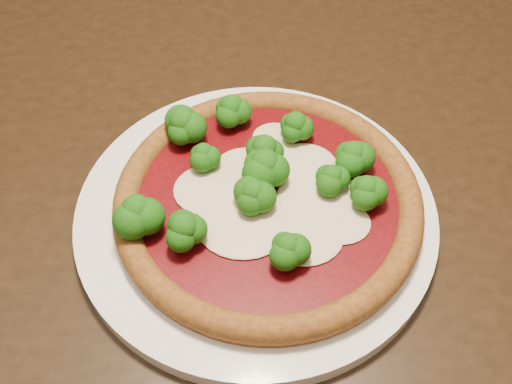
{
  "coord_description": "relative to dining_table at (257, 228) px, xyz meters",
  "views": [
    {
      "loc": [
        0.23,
        -0.39,
        1.21
      ],
      "look_at": [
        0.24,
        -0.05,
        0.79
      ],
      "focal_mm": 40.0,
      "sensor_mm": 36.0,
      "label": 1
    }
  ],
  "objects": [
    {
      "name": "pizza",
      "position": [
        0.0,
        -0.05,
        0.13
      ],
      "size": [
        0.3,
        0.3,
        0.06
      ],
      "rotation": [
        0.0,
        0.0,
        -0.38
      ],
      "color": "brown",
      "rests_on": "plate"
    },
    {
      "name": "dining_table",
      "position": [
        0.0,
        0.0,
        0.0
      ],
      "size": [
        1.19,
        0.96,
        0.75
      ],
      "rotation": [
        0.0,
        0.0,
        0.1
      ],
      "color": "black",
      "rests_on": "floor"
    },
    {
      "name": "plate",
      "position": [
        -0.0,
        -0.06,
        0.11
      ],
      "size": [
        0.36,
        0.36,
        0.02
      ],
      "primitive_type": "cylinder",
      "color": "white",
      "rests_on": "dining_table"
    }
  ]
}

